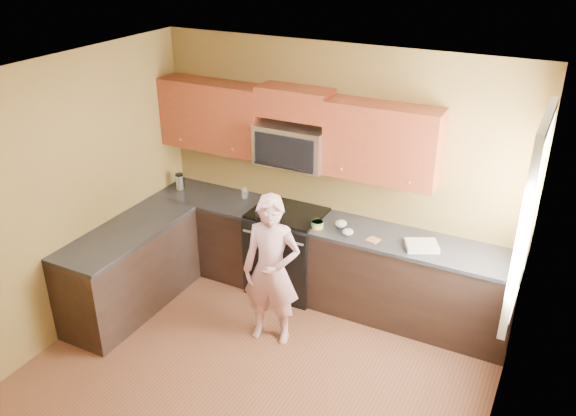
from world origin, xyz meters
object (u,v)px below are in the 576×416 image
Objects in this scene: microwave at (293,164)px; frying_pan at (268,218)px; woman at (272,271)px; butter_tub at (317,228)px; travel_mug at (180,189)px; stove at (287,250)px.

frying_pan is (-0.11, -0.35, -0.50)m from microwave.
woman is 3.30× the size of frying_pan.
butter_tub is 0.66× the size of travel_mug.
microwave is (0.00, 0.12, 0.97)m from stove.
microwave is 1.64× the size of frying_pan.
butter_tub is at bearing -32.33° from microwave.
frying_pan is at bearing -169.96° from butter_tub.
woman is at bearing -72.43° from stove.
stove is 0.98m from microwave.
frying_pan is at bearing 110.11° from woman.
microwave is at bearing 147.67° from butter_tub.
travel_mug is (-1.31, 0.25, -0.03)m from frying_pan.
butter_tub is at bearing 5.43° from frying_pan.
butter_tub is (0.52, 0.09, -0.03)m from frying_pan.
travel_mug is at bearing 175.13° from butter_tub.
travel_mug is at bearing -175.76° from microwave.
travel_mug is at bearing 164.64° from frying_pan.
woman is 1.91m from travel_mug.
travel_mug is (-1.42, 0.02, 0.45)m from stove.
microwave is 6.02× the size of butter_tub.
stove is 2.05× the size of frying_pan.
butter_tub is at bearing -18.26° from stove.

